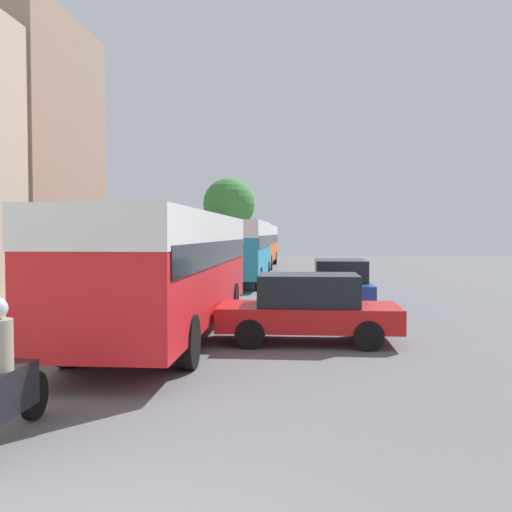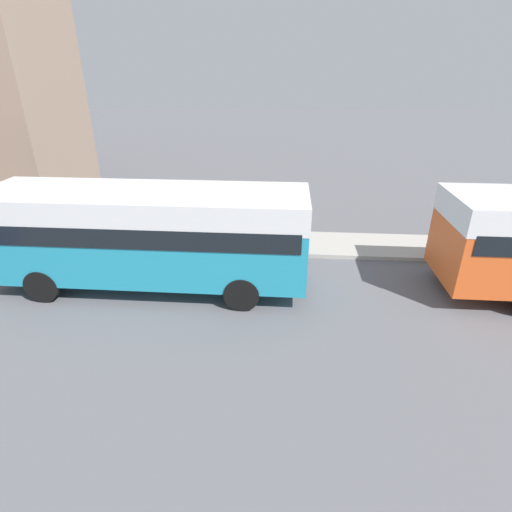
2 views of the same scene
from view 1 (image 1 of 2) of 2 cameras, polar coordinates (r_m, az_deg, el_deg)
The scene contains 8 objects.
bus_lead at distance 13.79m, azimuth -8.68°, elevation -0.07°, with size 2.53×10.66×2.93m.
bus_following at distance 27.77m, azimuth -1.71°, elevation 1.26°, with size 2.65×9.42×3.04m.
bus_third_in_line at distance 42.06m, azimuth 0.05°, elevation 1.61°, with size 2.67×11.34×3.05m.
motorcycle_behind_lead at distance 7.49m, azimuth -24.18°, elevation -11.69°, with size 0.38×2.24×1.73m.
car_crossing at distance 12.98m, azimuth 5.27°, elevation -5.13°, with size 4.04×1.90×1.55m.
car_far_curb at distance 19.43m, azimuth 8.41°, elevation -2.63°, with size 1.95×4.44×1.58m.
pedestrian_near_curb at distance 30.95m, azimuth -7.17°, elevation -0.56°, with size 0.43×0.43×1.59m.
street_tree at distance 51.72m, azimuth -2.71°, elevation 5.20°, with size 4.68×4.68×7.32m.
Camera 1 is at (1.37, -3.59, 2.47)m, focal length 40.00 mm.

